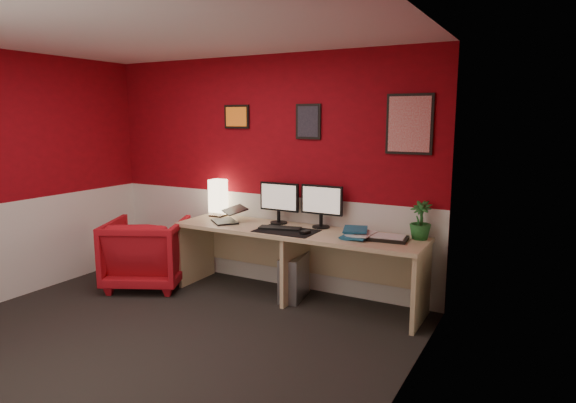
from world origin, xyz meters
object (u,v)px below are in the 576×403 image
at_px(laptop, 224,212).
at_px(monitor_left, 279,196).
at_px(monitor_right, 321,200).
at_px(zen_tray, 388,238).
at_px(desk, 296,265).
at_px(armchair, 147,252).
at_px(shoji_lamp, 218,199).
at_px(pc_tower, 294,277).
at_px(potted_plant, 421,220).

height_order(laptop, monitor_left, monitor_left).
bearing_deg(monitor_right, monitor_left, -176.67).
xyz_separation_m(monitor_right, zen_tray, (0.76, -0.18, -0.28)).
relative_size(desk, armchair, 3.14).
bearing_deg(monitor_left, monitor_right, 3.33).
relative_size(shoji_lamp, monitor_right, 0.69).
relative_size(monitor_left, armchair, 0.70).
bearing_deg(monitor_right, pc_tower, -138.25).
relative_size(shoji_lamp, zen_tray, 1.14).
bearing_deg(potted_plant, monitor_right, 179.74).
height_order(shoji_lamp, laptop, shoji_lamp).
bearing_deg(laptop, monitor_right, 54.21).
height_order(monitor_right, pc_tower, monitor_right).
bearing_deg(monitor_right, armchair, -161.45).
distance_m(desk, pc_tower, 0.15).
relative_size(laptop, monitor_left, 0.57).
bearing_deg(desk, zen_tray, 2.11).
height_order(monitor_left, zen_tray, monitor_left).
bearing_deg(monitor_left, armchair, -156.48).
relative_size(shoji_lamp, potted_plant, 1.13).
relative_size(laptop, potted_plant, 0.93).
distance_m(laptop, zen_tray, 1.78).
bearing_deg(desk, pc_tower, 143.82).
distance_m(monitor_right, pc_tower, 0.84).
height_order(monitor_left, armchair, monitor_left).
bearing_deg(laptop, desk, 42.99).
height_order(desk, laptop, laptop).
bearing_deg(desk, armchair, -166.41).
distance_m(monitor_left, monitor_right, 0.48).
distance_m(laptop, monitor_left, 0.61).
bearing_deg(shoji_lamp, desk, -10.56).
distance_m(shoji_lamp, potted_plant, 2.29).
distance_m(shoji_lamp, monitor_left, 0.81).
distance_m(monitor_left, zen_tray, 1.28).
xyz_separation_m(monitor_right, potted_plant, (1.01, -0.00, -0.11)).
height_order(zen_tray, potted_plant, potted_plant).
relative_size(desk, potted_plant, 7.32).
height_order(desk, shoji_lamp, shoji_lamp).
xyz_separation_m(monitor_left, armchair, (-1.34, -0.58, -0.64)).
bearing_deg(potted_plant, armchair, -167.90).
distance_m(shoji_lamp, armchair, 0.98).
bearing_deg(potted_plant, laptop, -172.87).
height_order(desk, monitor_right, monitor_right).
distance_m(desk, potted_plant, 1.32).
bearing_deg(zen_tray, monitor_right, 166.73).
bearing_deg(shoji_lamp, monitor_right, 0.36).
height_order(laptop, potted_plant, potted_plant).
xyz_separation_m(desk, pc_tower, (-0.03, 0.02, -0.14)).
xyz_separation_m(shoji_lamp, pc_tower, (1.07, -0.18, -0.70)).
relative_size(monitor_left, monitor_right, 1.00).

